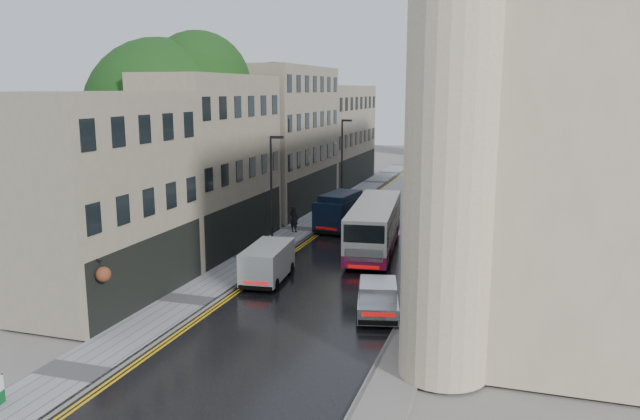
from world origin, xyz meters
The scene contains 16 objects.
road centered at (0.00, 27.50, 0.01)m, with size 9.00×85.00×0.02m, color black.
left_sidewalk centered at (-5.85, 27.50, 0.06)m, with size 2.70×85.00×0.12m, color gray.
right_sidewalk centered at (5.40, 27.50, 0.06)m, with size 1.80×85.00×0.12m, color slate.
old_shop_row centered at (-9.45, 30.00, 6.00)m, with size 4.50×56.00×12.00m, color gray, non-canonical shape.
modern_block centered at (10.30, 26.00, 7.00)m, with size 8.00×40.00×14.00m, color beige, non-canonical shape.
church_spire centered at (0.50, 82.00, 20.00)m, with size 6.40×6.40×40.00m, color #6E6357, non-canonical shape.
tree_near centered at (-12.50, 20.00, 6.95)m, with size 10.56×10.56×13.89m, color black, non-canonical shape.
tree_far centered at (-12.20, 33.00, 6.23)m, with size 9.24×9.24×12.46m, color black, non-canonical shape.
cream_bus centered at (-0.18, 20.16, 1.55)m, with size 2.55×11.20×3.05m, color silver, non-canonical shape.
white_lorry centered at (2.92, 31.05, 2.16)m, with size 2.44×8.14×4.27m, color silver, non-canonical shape.
silver_hatchback centered at (2.89, 10.42, 0.79)m, with size 1.80×4.12×1.54m, color #B1B2B6, non-canonical shape.
white_van centered at (-4.09, 13.51, 1.03)m, with size 1.90×4.44×2.01m, color silver, non-canonical shape.
navy_van centered at (-4.30, 26.89, 1.45)m, with size 2.24×5.60×2.85m, color black, non-canonical shape.
pedestrian centered at (-5.93, 26.30, 1.07)m, with size 0.69×0.46×1.91m, color black.
lamp_post_near centered at (-4.99, 19.78, 3.78)m, with size 0.82×0.18×7.33m, color black, non-canonical shape.
lamp_post_far centered at (-4.80, 34.94, 3.94)m, with size 0.86×0.19×7.63m, color black, non-canonical shape.
Camera 1 is at (9.14, -14.85, 10.19)m, focal length 35.00 mm.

